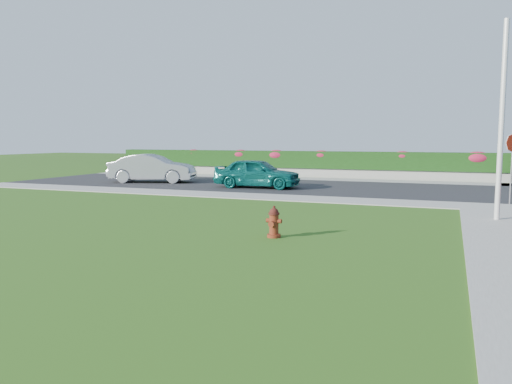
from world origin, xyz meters
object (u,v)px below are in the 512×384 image
at_px(sedan_teal, 257,173).
at_px(stop_sign, 512,151).
at_px(sedan_silver, 152,168).
at_px(fire_hydrant, 274,223).
at_px(utility_pole, 502,122).

bearing_deg(sedan_teal, stop_sign, -104.41).
relative_size(sedan_teal, sedan_silver, 0.90).
height_order(sedan_silver, stop_sign, stop_sign).
bearing_deg(fire_hydrant, stop_sign, 57.58).
distance_m(sedan_teal, utility_pole, 12.61).
xyz_separation_m(utility_pole, stop_sign, (0.76, 4.20, -0.98)).
bearing_deg(stop_sign, sedan_silver, 148.98).
distance_m(fire_hydrant, stop_sign, 11.26).
xyz_separation_m(sedan_silver, utility_pole, (17.20, -7.36, 2.20)).
bearing_deg(sedan_silver, utility_pole, -129.86).
xyz_separation_m(sedan_teal, sedan_silver, (-6.70, 0.76, 0.05)).
xyz_separation_m(fire_hydrant, utility_pole, (5.54, 4.97, 2.65)).
distance_m(fire_hydrant, utility_pole, 7.90).
relative_size(sedan_teal, utility_pole, 0.72).
bearing_deg(utility_pole, sedan_silver, 156.82).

